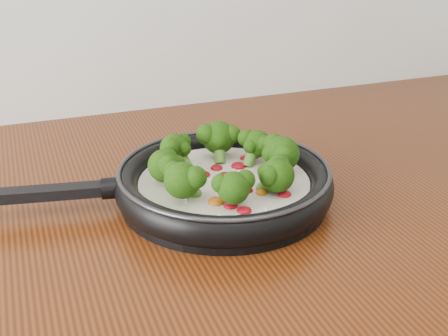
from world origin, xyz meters
name	(u,v)px	position (x,y,z in m)	size (l,w,h in m)	color
skillet	(222,180)	(0.02, 1.06, 0.93)	(0.49, 0.35, 0.09)	black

